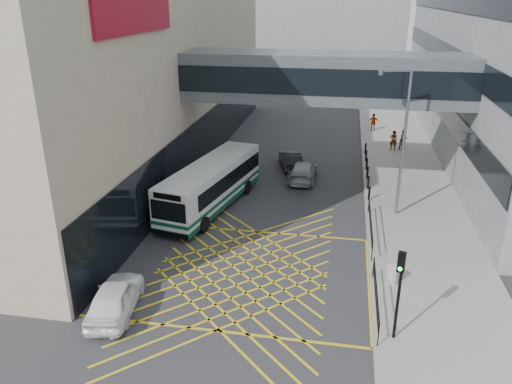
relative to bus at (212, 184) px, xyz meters
The scene contains 18 objects.
ground 8.39m from the bus, 65.75° to the right, with size 120.00×120.00×0.00m, color #333335.
building_whsmith 18.08m from the bus, 149.85° to the left, with size 24.17×42.00×16.00m.
building_far 53.03m from the bus, 88.49° to the left, with size 28.00×16.00×18.00m, color gray.
skybridge 9.83m from the bus, 35.05° to the left, with size 20.00×4.10×3.00m.
pavement 14.54m from the bus, 31.13° to the left, with size 6.00×54.00×0.16m, color gray.
box_junction 8.39m from the bus, 65.75° to the right, with size 12.00×9.00×0.01m.
bus is the anchor object (origin of this frame).
car_white 11.60m from the bus, 95.52° to the right, with size 1.86×4.53×1.44m, color white.
car_dark 9.28m from the bus, 64.79° to the left, with size 1.64×4.20×1.31m, color black.
car_silver 7.82m from the bus, 48.91° to the left, with size 1.91×4.53×1.41m, color gray.
traffic_light 15.35m from the bus, 48.55° to the right, with size 0.31×0.45×3.79m.
street_lamp 11.52m from the bus, ahead, with size 1.91×0.70×8.48m.
litter_bin 12.76m from the bus, 35.65° to the right, with size 0.52×0.52×0.90m, color #ADA89E.
kerb_railings 11.15m from the bus, 31.05° to the right, with size 0.05×12.54×1.00m.
bollards 12.23m from the bus, 37.82° to the left, with size 0.14×10.14×0.90m.
pedestrian_a 18.36m from the bus, 49.48° to the left, with size 0.67×0.48×1.69m, color gray.
pedestrian_b 19.19m from the bus, 48.20° to the left, with size 0.82×0.48×1.68m, color gray.
pedestrian_c 22.83m from the bus, 62.53° to the left, with size 0.97×0.47×1.64m, color gray.
Camera 1 is at (4.38, -20.26, 12.42)m, focal length 35.00 mm.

